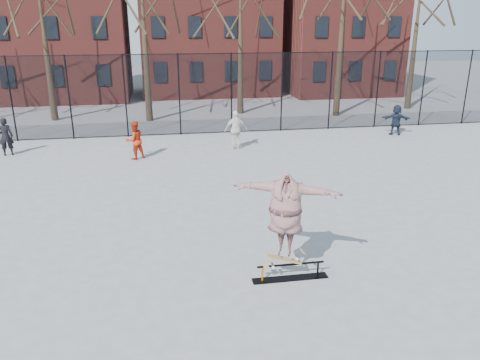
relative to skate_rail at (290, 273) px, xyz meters
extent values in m
plane|color=slate|center=(-0.37, 1.33, -0.15)|extent=(100.00, 100.00, 0.00)
cube|color=black|center=(0.00, 0.00, -0.14)|extent=(1.75, 0.27, 0.01)
cylinder|color=orange|center=(-0.65, 0.00, 0.03)|extent=(0.05, 0.05, 0.36)
cylinder|color=black|center=(0.65, 0.00, 0.03)|extent=(0.05, 0.05, 0.36)
cylinder|color=black|center=(0.00, 0.00, 0.21)|extent=(1.54, 0.05, 0.05)
imported|color=#693380|center=(-0.15, 0.00, 1.30)|extent=(2.42, 1.52, 1.92)
imported|color=black|center=(-9.29, 11.80, 0.67)|extent=(0.67, 0.51, 1.63)
imported|color=red|center=(-3.84, 10.33, 0.65)|extent=(0.98, 0.91, 1.60)
imported|color=silver|center=(0.54, 11.17, 0.72)|extent=(1.05, 0.50, 1.74)
imported|color=#192232|center=(8.89, 12.50, 0.61)|extent=(1.49, 0.89, 1.53)
cylinder|color=black|center=(-9.57, 14.33, 1.85)|extent=(0.07, 0.07, 4.00)
cylinder|color=black|center=(-6.97, 14.33, 1.85)|extent=(0.07, 0.07, 4.00)
cylinder|color=black|center=(-4.37, 14.33, 1.85)|extent=(0.07, 0.07, 4.00)
cylinder|color=black|center=(-1.77, 14.33, 1.85)|extent=(0.07, 0.07, 4.00)
cylinder|color=black|center=(0.83, 14.33, 1.85)|extent=(0.07, 0.07, 4.00)
cylinder|color=black|center=(3.43, 14.33, 1.85)|extent=(0.07, 0.07, 4.00)
cylinder|color=black|center=(6.03, 14.33, 1.85)|extent=(0.07, 0.07, 4.00)
cylinder|color=black|center=(8.63, 14.33, 1.85)|extent=(0.07, 0.07, 4.00)
cylinder|color=black|center=(11.23, 14.33, 1.85)|extent=(0.07, 0.07, 4.00)
cylinder|color=black|center=(13.83, 14.33, 1.85)|extent=(0.07, 0.07, 4.00)
cube|color=black|center=(-0.37, 14.33, 1.85)|extent=(34.00, 0.01, 4.00)
cylinder|color=black|center=(-0.37, 14.33, 3.81)|extent=(34.00, 0.04, 0.04)
cone|color=black|center=(-8.87, 19.13, 2.16)|extent=(0.40, 0.40, 4.62)
cone|color=black|center=(-3.37, 17.83, 2.16)|extent=(0.40, 0.40, 4.62)
cone|color=black|center=(2.13, 19.13, 2.16)|extent=(0.40, 0.40, 4.62)
cone|color=black|center=(7.63, 17.83, 2.16)|extent=(0.40, 0.40, 4.62)
cone|color=black|center=(13.13, 19.13, 2.16)|extent=(0.40, 0.40, 4.62)
cube|color=maroon|center=(-9.37, 27.33, 5.85)|extent=(9.00, 7.00, 12.00)
cube|color=maroon|center=(1.13, 27.33, 6.35)|extent=(10.00, 7.00, 13.00)
cube|color=maroon|center=(11.13, 27.33, 5.35)|extent=(8.00, 7.00, 11.00)
camera|label=1|loc=(-2.67, -8.97, 5.45)|focal=35.00mm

